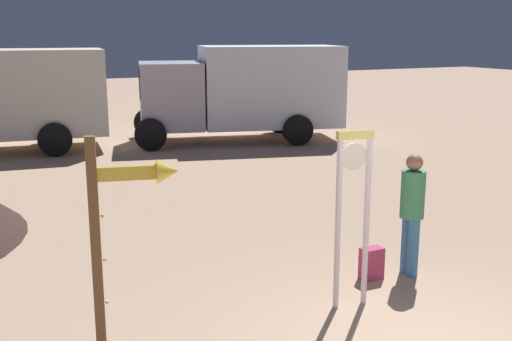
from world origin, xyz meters
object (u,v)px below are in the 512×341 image
at_px(standing_clock, 353,203).
at_px(arrow_sign, 124,215).
at_px(backpack, 371,264).
at_px(box_truck_near, 245,89).
at_px(person_near_clock, 412,208).

distance_m(standing_clock, arrow_sign, 2.74).
height_order(standing_clock, backpack, standing_clock).
bearing_deg(box_truck_near, backpack, -106.75).
xyz_separation_m(person_near_clock, backpack, (-0.57, 0.10, -0.73)).
height_order(standing_clock, box_truck_near, box_truck_near).
distance_m(backpack, box_truck_near, 11.31).
xyz_separation_m(arrow_sign, box_truck_near, (6.70, 11.22, 0.07)).
xyz_separation_m(person_near_clock, box_truck_near, (2.67, 10.85, 0.62)).
bearing_deg(box_truck_near, person_near_clock, -103.82).
height_order(standing_clock, arrow_sign, arrow_sign).
height_order(arrow_sign, backpack, arrow_sign).
bearing_deg(standing_clock, arrow_sign, 178.22).
bearing_deg(backpack, arrow_sign, -172.27).
bearing_deg(standing_clock, person_near_clock, 19.14).
xyz_separation_m(backpack, box_truck_near, (3.24, 10.75, 1.35)).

